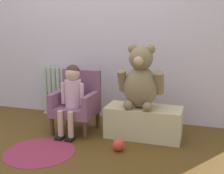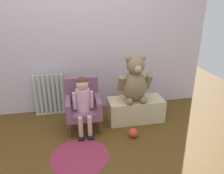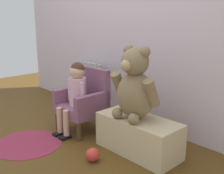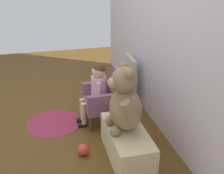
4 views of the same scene
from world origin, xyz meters
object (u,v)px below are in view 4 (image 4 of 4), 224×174
Objects in this scene: low_bench at (127,144)px; floor_rug at (54,123)px; child_figure at (97,85)px; child_armchair at (106,97)px; toy_ball at (83,150)px; large_teddy_bear at (125,102)px; radiator at (130,79)px.

low_bench is 1.04m from floor_rug.
child_figure is 0.96× the size of low_bench.
child_armchair is 5.63× the size of toy_ball.
child_figure is 0.75m from toy_ball.
child_armchair is 0.89× the size of child_figure.
low_bench is 1.21× the size of large_teddy_bear.
large_teddy_bear reaches higher than child_armchair.
radiator is 1.14m from floor_rug.
low_bench is 0.43m from large_teddy_bear.
floor_rug is at bearing -159.77° from toy_ball.
large_teddy_bear is at bearing -20.45° from radiator.
radiator reaches higher than low_bench.
toy_ball is at bearing -24.58° from child_figure.
toy_ball is (0.57, -0.37, -0.26)m from child_armchair.
large_teddy_bear reaches higher than radiator.
large_teddy_bear reaches higher than floor_rug.
large_teddy_bear is 0.66m from toy_ball.
child_figure is at bearing -50.14° from radiator.
child_armchair is at bearing 81.71° from floor_rug.
large_teddy_bear is at bearing 0.60° from child_armchair.
large_teddy_bear is (-0.04, -0.02, 0.43)m from low_bench.
child_armchair is 1.01× the size of floor_rug.
floor_rug is (-0.77, -0.62, -0.58)m from large_teddy_bear.
radiator is at bearing 129.86° from child_figure.
radiator is at bearing 109.05° from floor_rug.
large_teddy_bear is 0.98× the size of floor_rug.
toy_ball is at bearing -106.45° from large_teddy_bear.
radiator is at bearing 159.55° from large_teddy_bear.
child_armchair is at bearing -178.11° from low_bench.
radiator is 0.97× the size of large_teddy_bear.
child_armchair reaches higher than radiator.
child_armchair reaches higher than floor_rug.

